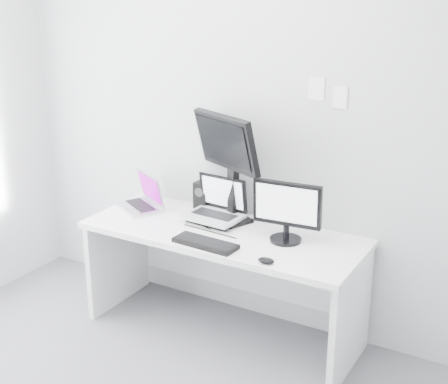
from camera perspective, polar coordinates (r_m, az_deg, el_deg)
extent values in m
plane|color=#B6B8BB|center=(4.11, 2.35, 6.11)|extent=(3.60, 0.00, 3.60)
cube|color=white|center=(4.16, -0.10, -8.19)|extent=(1.80, 0.70, 0.73)
cube|color=#BBBBBF|center=(4.39, -7.78, 0.07)|extent=(0.42, 0.38, 0.25)
cube|color=black|center=(4.34, -1.92, -0.35)|extent=(0.11, 0.11, 0.20)
cube|color=#B7BABF|center=(4.09, -1.00, -0.79)|extent=(0.38, 0.31, 0.30)
cube|color=black|center=(4.07, 0.48, 2.32)|extent=(0.58, 0.39, 0.74)
cube|color=black|center=(3.80, 5.65, -1.73)|extent=(0.44, 0.23, 0.39)
cube|color=black|center=(3.79, -1.69, -4.65)|extent=(0.41, 0.17, 0.03)
ellipsoid|color=black|center=(3.57, 3.81, -6.18)|extent=(0.10, 0.07, 0.03)
cube|color=white|center=(3.87, 8.34, 9.20)|extent=(0.10, 0.00, 0.14)
cube|color=white|center=(3.83, 10.41, 8.37)|extent=(0.09, 0.00, 0.13)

